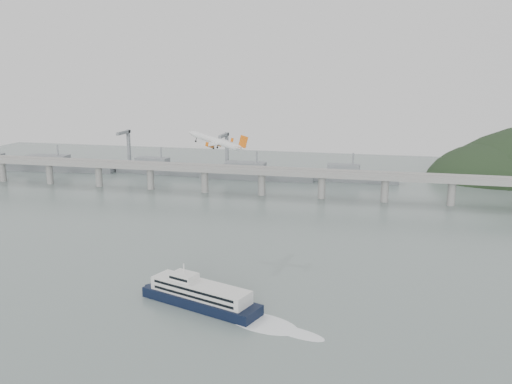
# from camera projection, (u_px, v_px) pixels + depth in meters

# --- Properties ---
(ground) EXTENTS (900.00, 900.00, 0.00)m
(ground) POSITION_uv_depth(u_px,v_px,m) (229.00, 291.00, 256.40)
(ground) COLOR slate
(ground) RESTS_ON ground
(bridge) EXTENTS (800.00, 22.00, 23.90)m
(bridge) POSITION_uv_depth(u_px,v_px,m) (296.00, 176.00, 442.44)
(bridge) COLOR gray
(bridge) RESTS_ON ground
(distant_fleet) EXTENTS (453.00, 60.90, 40.00)m
(distant_fleet) POSITION_uv_depth(u_px,v_px,m) (155.00, 168.00, 541.94)
(distant_fleet) COLOR slate
(distant_fleet) RESTS_ON ground
(ferry) EXTENTS (91.52, 39.44, 17.86)m
(ferry) POSITION_uv_depth(u_px,v_px,m) (201.00, 295.00, 239.41)
(ferry) COLOR black
(ferry) RESTS_ON ground
(airliner) EXTENTS (38.53, 34.99, 12.25)m
(airliner) POSITION_uv_depth(u_px,v_px,m) (217.00, 142.00, 312.21)
(airliner) COLOR white
(airliner) RESTS_ON ground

